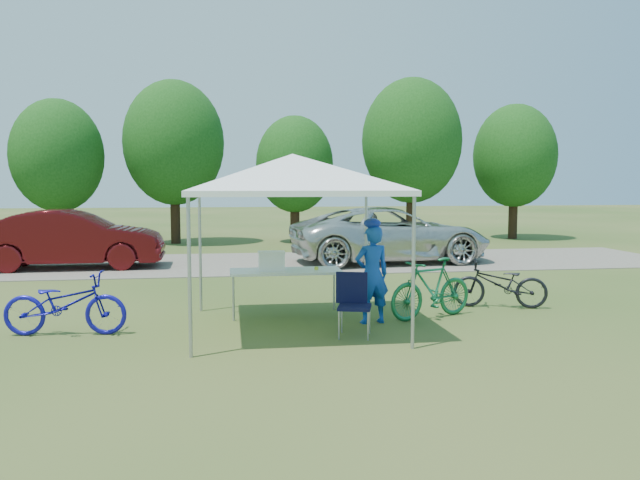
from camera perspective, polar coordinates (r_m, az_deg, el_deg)
The scene contains 14 objects.
ground at distance 9.97m, azimuth -2.46°, elevation -7.99°, with size 100.00×100.00×0.00m, color #2D5119.
gravel_strip at distance 17.83m, azimuth -5.07°, elevation -2.10°, with size 24.00×5.00×0.02m, color gray.
canopy at distance 9.71m, azimuth -2.53°, elevation 7.42°, with size 4.53×4.53×3.00m.
treeline at distance 23.75m, azimuth -6.68°, elevation 8.23°, with size 24.89×4.28×6.30m.
folding_table at distance 10.77m, azimuth -3.15°, elevation -2.99°, with size 1.91×0.79×0.78m.
folding_chair at distance 9.39m, azimuth 3.05°, elevation -5.36°, with size 0.59×0.61×0.94m.
cooler at distance 10.73m, azimuth -4.46°, elevation -1.90°, with size 0.45×0.31×0.33m.
ice_cream_cup at distance 10.77m, azimuth -0.33°, elevation -2.60°, with size 0.07×0.07×0.05m, color #CADB33.
cyclist at distance 10.16m, azimuth 4.77°, elevation -3.16°, with size 0.58×0.38×1.60m, color #1544B0.
bike_blue at distance 10.13m, azimuth -22.27°, elevation -5.42°, with size 0.63×1.81×0.95m, color #15129E.
bike_green at distance 10.69m, azimuth 10.14°, elevation -4.38°, with size 0.48×1.70×1.02m, color #16653A.
bike_dark at distance 11.88m, azimuth 16.16°, elevation -3.87°, with size 0.59×1.68×0.88m, color black.
minivan at distance 17.93m, azimuth 6.46°, elevation 0.50°, with size 2.62×5.67×1.58m, color silver.
sedan at distance 17.81m, azimuth -21.70°, elevation 0.08°, with size 1.64×4.70×1.55m, color #4B0C0F.
Camera 1 is at (-0.97, -9.66, 2.28)m, focal length 35.00 mm.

